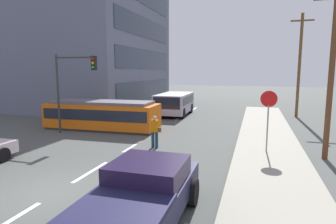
{
  "coord_description": "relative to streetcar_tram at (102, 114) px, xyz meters",
  "views": [
    {
      "loc": [
        6.04,
        -7.31,
        3.92
      ],
      "look_at": [
        0.88,
        9.4,
        1.39
      ],
      "focal_mm": 30.33,
      "sensor_mm": 36.0,
      "label": 1
    }
  ],
  "objects": [
    {
      "name": "pickup_truck_parked",
      "position": [
        7.26,
        -10.58,
        -0.2
      ],
      "size": [
        2.32,
        5.02,
        1.55
      ],
      "color": "#1C1A3C",
      "rests_on": "ground"
    },
    {
      "name": "corner_building",
      "position": [
        -9.62,
        11.33,
        7.0
      ],
      "size": [
        16.89,
        16.42,
        16.0
      ],
      "color": "slate",
      "rests_on": "ground"
    },
    {
      "name": "sidewalk_curb_right",
      "position": [
        10.65,
        -3.56,
        -0.93
      ],
      "size": [
        3.2,
        36.0,
        0.14
      ],
      "primitive_type": "cube",
      "color": "gray",
      "rests_on": "ground"
    },
    {
      "name": "streetcar_tram",
      "position": [
        0.0,
        0.0,
        0.0
      ],
      "size": [
        7.72,
        2.78,
        1.93
      ],
      "color": "#DE5F0F",
      "rests_on": "ground"
    },
    {
      "name": "lane_stripe_4",
      "position": [
        3.85,
        12.0,
        -0.99
      ],
      "size": [
        0.16,
        2.4,
        0.01
      ],
      "primitive_type": "cube",
      "color": "silver",
      "rests_on": "ground"
    },
    {
      "name": "utility_pole_near",
      "position": [
        13.0,
        -3.0,
        2.96
      ],
      "size": [
        1.8,
        0.24,
        7.55
      ],
      "color": "brown",
      "rests_on": "ground"
    },
    {
      "name": "ground_plane",
      "position": [
        3.85,
        0.44,
        -1.0
      ],
      "size": [
        120.0,
        120.0,
        0.0
      ],
      "primitive_type": "plane",
      "color": "#4A4D49"
    },
    {
      "name": "pedestrian_crossing",
      "position": [
        5.06,
        -3.5,
        -0.05
      ],
      "size": [
        0.51,
        0.36,
        1.67
      ],
      "color": "#183348",
      "rests_on": "ground"
    },
    {
      "name": "lane_stripe_1",
      "position": [
        3.85,
        -7.56,
        -0.99
      ],
      "size": [
        0.16,
        2.4,
        0.01
      ],
      "primitive_type": "cube",
      "color": "silver",
      "rests_on": "ground"
    },
    {
      "name": "traffic_light_mast",
      "position": [
        -0.83,
        -1.91,
        2.47
      ],
      "size": [
        2.85,
        0.33,
        4.94
      ],
      "color": "#333333",
      "rests_on": "ground"
    },
    {
      "name": "lane_stripe_0",
      "position": [
        3.85,
        -11.56,
        -0.99
      ],
      "size": [
        0.16,
        2.4,
        0.01
      ],
      "primitive_type": "cube",
      "color": "silver",
      "rests_on": "ground"
    },
    {
      "name": "lane_stripe_3",
      "position": [
        3.85,
        6.0,
        -0.99
      ],
      "size": [
        0.16,
        2.4,
        0.01
      ],
      "primitive_type": "cube",
      "color": "silver",
      "rests_on": "ground"
    },
    {
      "name": "lane_stripe_2",
      "position": [
        3.85,
        -3.56,
        -0.99
      ],
      "size": [
        0.16,
        2.4,
        0.01
      ],
      "primitive_type": "cube",
      "color": "silver",
      "rests_on": "ground"
    },
    {
      "name": "city_bus",
      "position": [
        3.02,
        7.38,
        0.1
      ],
      "size": [
        2.66,
        5.38,
        1.93
      ],
      "color": "#AEA5B9",
      "rests_on": "ground"
    },
    {
      "name": "utility_pole_mid",
      "position": [
        13.34,
        9.5,
        3.51
      ],
      "size": [
        1.8,
        0.24,
        8.65
      ],
      "color": "brown",
      "rests_on": "ground"
    },
    {
      "name": "stop_sign",
      "position": [
        10.51,
        -2.94,
        1.2
      ],
      "size": [
        0.76,
        0.07,
        2.88
      ],
      "color": "gray",
      "rests_on": "sidewalk_curb_right"
    }
  ]
}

